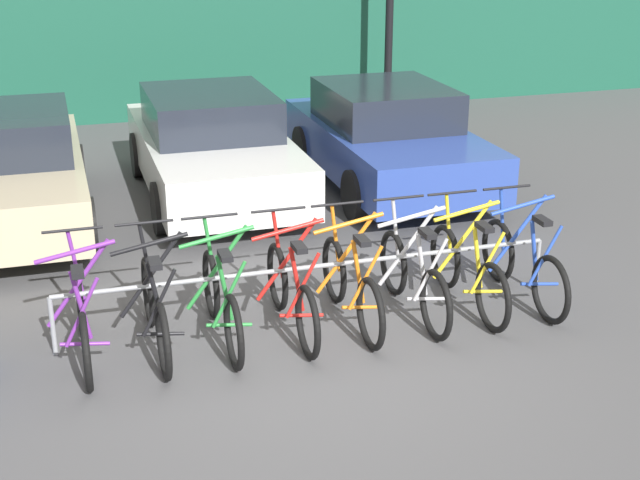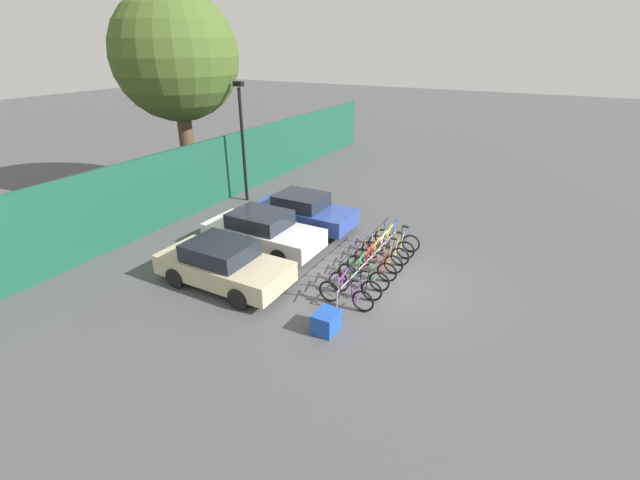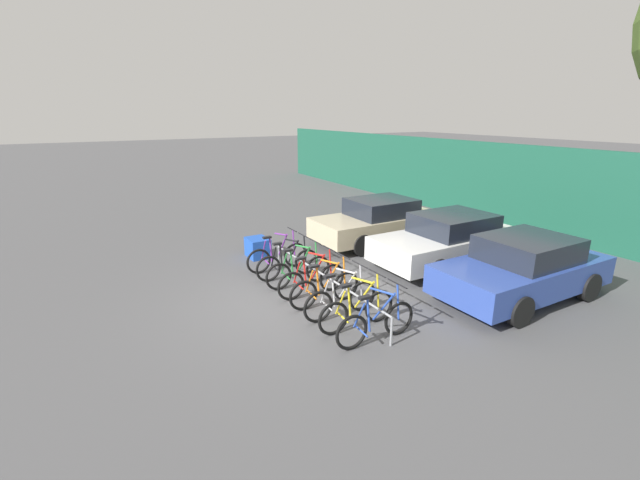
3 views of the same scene
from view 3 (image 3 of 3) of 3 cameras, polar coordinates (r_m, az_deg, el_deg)
ground_plane at (r=9.57m, az=-3.86°, el=-7.96°), size 120.00×120.00×0.00m
hoarding_wall at (r=15.63m, az=29.19°, el=5.33°), size 36.00×0.16×2.93m
bike_rack at (r=9.45m, az=0.46°, el=-4.95°), size 4.77×0.04×0.57m
bicycle_purple at (r=11.20m, az=-5.70°, el=-2.17°), size 0.68×1.71×1.05m
bicycle_black at (r=10.66m, az=-4.31°, el=-3.11°), size 0.68×1.71×1.05m
bicycle_green at (r=10.17m, az=-2.85°, el=-4.10°), size 0.68×1.71×1.05m
bicycle_red at (r=9.64m, az=-1.07°, el=-5.29°), size 0.68×1.71×1.05m
bicycle_orange at (r=9.17m, az=0.69°, el=-6.46°), size 0.68×1.71×1.05m
bicycle_silver at (r=8.69m, az=2.80°, el=-7.86°), size 0.68×1.71×1.05m
bicycle_yellow at (r=8.26m, az=4.96°, el=-9.26°), size 0.68×1.71×1.05m
bicycle_blue at (r=7.84m, az=7.50°, el=-10.88°), size 0.68×1.71×1.05m
car_beige at (r=13.57m, az=7.81°, el=2.51°), size 1.91×4.14×1.40m
car_white at (r=11.99m, az=16.92°, el=0.02°), size 1.91×4.26×1.40m
car_blue at (r=10.41m, az=25.41°, el=-3.44°), size 1.91×4.06×1.40m
cargo_crate at (r=12.31m, az=-8.29°, el=-1.01°), size 0.70×0.56×0.55m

